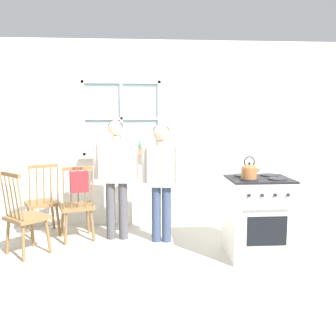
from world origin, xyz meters
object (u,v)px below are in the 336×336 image
at_px(chair_center_cluster, 25,217).
at_px(kettle, 249,171).
at_px(chair_near_wall, 43,203).
at_px(person_elderly_left, 116,168).
at_px(potted_plant, 139,150).
at_px(handbag, 79,181).
at_px(chair_by_window, 77,207).
at_px(person_teen_center, 161,171).
at_px(stove, 258,216).

bearing_deg(chair_center_cluster, kettle, -145.37).
relative_size(chair_near_wall, person_elderly_left, 0.63).
height_order(potted_plant, handbag, potted_plant).
xyz_separation_m(chair_by_window, chair_near_wall, (-0.50, 0.24, 0.00)).
height_order(person_elderly_left, handbag, person_elderly_left).
bearing_deg(chair_by_window, potted_plant, -161.90).
distance_m(person_teen_center, kettle, 1.18).
height_order(person_elderly_left, person_teen_center, person_elderly_left).
bearing_deg(person_elderly_left, stove, -19.47).
xyz_separation_m(person_elderly_left, kettle, (1.51, -0.87, 0.08)).
bearing_deg(person_elderly_left, chair_by_window, -175.47).
xyz_separation_m(person_teen_center, stove, (1.08, -0.59, -0.45)).
bearing_deg(chair_near_wall, chair_by_window, 128.79).
bearing_deg(handbag, person_elderly_left, 26.47).
xyz_separation_m(chair_by_window, stove, (2.18, -0.74, 0.03)).
distance_m(chair_near_wall, chair_center_cluster, 0.73).
bearing_deg(stove, chair_near_wall, 159.96).
relative_size(chair_near_wall, chair_center_cluster, 1.00).
bearing_deg(kettle, handbag, 161.64).
bearing_deg(chair_by_window, chair_near_wall, -44.28).
distance_m(chair_near_wall, potted_plant, 1.52).
xyz_separation_m(chair_center_cluster, handbag, (0.59, 0.27, 0.38)).
bearing_deg(person_teen_center, stove, -20.40).
relative_size(chair_near_wall, stove, 0.92).
xyz_separation_m(person_elderly_left, handbag, (-0.45, -0.22, -0.13)).
height_order(stove, kettle, kettle).
relative_size(chair_by_window, stove, 0.92).
bearing_deg(kettle, person_teen_center, 142.23).
xyz_separation_m(person_elderly_left, potted_plant, (0.29, 0.60, 0.18)).
xyz_separation_m(chair_by_window, person_teen_center, (1.10, -0.15, 0.48)).
distance_m(chair_by_window, kettle, 2.28).
relative_size(person_teen_center, potted_plant, 6.26).
height_order(person_teen_center, potted_plant, person_teen_center).
bearing_deg(person_teen_center, chair_center_cluster, -160.11).
bearing_deg(person_teen_center, potted_plant, 119.05).
relative_size(chair_center_cluster, stove, 0.92).
relative_size(stove, potted_plant, 4.47).
bearing_deg(chair_near_wall, potted_plant, 169.89).
relative_size(stove, kettle, 4.39).
distance_m(chair_by_window, handbag, 0.44).
relative_size(chair_near_wall, kettle, 4.02).
distance_m(chair_by_window, stove, 2.31).
height_order(person_elderly_left, kettle, person_elderly_left).
relative_size(chair_center_cluster, kettle, 4.02).
relative_size(chair_center_cluster, potted_plant, 4.09).
height_order(chair_near_wall, handbag, same).
bearing_deg(stove, kettle, -140.21).
xyz_separation_m(chair_center_cluster, stove, (2.70, -0.25, 0.03)).
height_order(chair_center_cluster, person_elderly_left, person_elderly_left).
height_order(chair_near_wall, chair_center_cluster, same).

